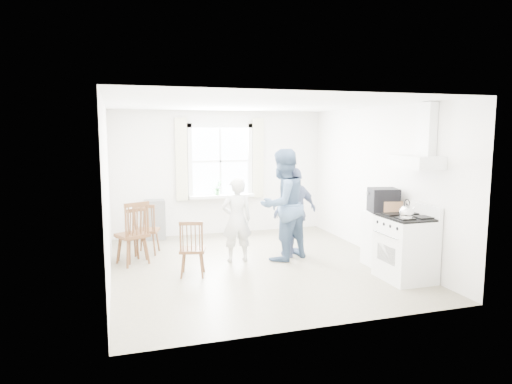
% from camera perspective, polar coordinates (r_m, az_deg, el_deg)
% --- Properties ---
extents(room_shell, '(4.62, 5.12, 2.64)m').
position_cam_1_polar(room_shell, '(7.30, -0.18, 0.70)').
color(room_shell, gray).
rests_on(room_shell, ground).
extents(window_assembly, '(1.88, 0.24, 1.70)m').
position_cam_1_polar(window_assembly, '(9.64, -4.45, 3.34)').
color(window_assembly, white).
rests_on(window_assembly, room_shell).
extents(range_hood, '(0.45, 0.76, 0.94)m').
position_cam_1_polar(range_hood, '(6.98, 19.78, 4.87)').
color(range_hood, white).
rests_on(range_hood, room_shell).
extents(shelf_unit, '(0.40, 0.30, 0.80)m').
position_cam_1_polar(shelf_unit, '(9.46, -12.54, -3.40)').
color(shelf_unit, slate).
rests_on(shelf_unit, ground).
extents(gas_stove, '(0.68, 0.76, 1.12)m').
position_cam_1_polar(gas_stove, '(7.09, 18.21, -6.61)').
color(gas_stove, white).
rests_on(gas_stove, ground).
extents(kettle, '(0.20, 0.20, 0.29)m').
position_cam_1_polar(kettle, '(6.75, 18.30, -2.45)').
color(kettle, silver).
rests_on(kettle, gas_stove).
extents(low_cabinet, '(0.50, 0.55, 0.90)m').
position_cam_1_polar(low_cabinet, '(7.70, 15.60, -5.65)').
color(low_cabinet, white).
rests_on(low_cabinet, ground).
extents(stereo_stack, '(0.51, 0.47, 0.38)m').
position_cam_1_polar(stereo_stack, '(7.52, 15.64, -0.99)').
color(stereo_stack, black).
rests_on(stereo_stack, low_cabinet).
extents(cardboard_box, '(0.35, 0.28, 0.19)m').
position_cam_1_polar(cardboard_box, '(7.48, 16.53, -1.79)').
color(cardboard_box, '#916746').
rests_on(cardboard_box, low_cabinet).
extents(windsor_chair_a, '(0.53, 0.53, 0.93)m').
position_cam_1_polar(windsor_chair_a, '(7.88, -14.88, -4.45)').
color(windsor_chair_a, '#4E2E19').
rests_on(windsor_chair_a, ground).
extents(windsor_chair_b, '(0.45, 0.44, 0.87)m').
position_cam_1_polar(windsor_chair_b, '(6.89, -8.04, -6.30)').
color(windsor_chair_b, '#4E2E19').
rests_on(windsor_chair_b, ground).
extents(windsor_chair_c, '(0.59, 0.58, 1.06)m').
position_cam_1_polar(windsor_chair_c, '(7.66, -14.87, -4.17)').
color(windsor_chair_c, '#4E2E19').
rests_on(windsor_chair_c, ground).
extents(person_left, '(0.52, 0.52, 1.42)m').
position_cam_1_polar(person_left, '(7.64, -2.45, -3.49)').
color(person_left, silver).
rests_on(person_left, ground).
extents(person_mid, '(1.22, 1.22, 1.89)m').
position_cam_1_polar(person_mid, '(7.72, 3.34, -1.60)').
color(person_mid, '#415979').
rests_on(person_mid, ground).
extents(person_right, '(1.16, 1.16, 1.56)m').
position_cam_1_polar(person_right, '(7.97, 4.91, -2.51)').
color(person_right, navy).
rests_on(person_right, ground).
extents(potted_plant, '(0.20, 0.20, 0.30)m').
position_cam_1_polar(potted_plant, '(9.58, -4.78, 0.53)').
color(potted_plant, '#35793B').
rests_on(potted_plant, window_assembly).
extents(windsor_chair_d, '(0.49, 0.48, 0.92)m').
position_cam_1_polar(windsor_chair_d, '(8.27, -13.64, -3.88)').
color(windsor_chair_d, '#4E2E19').
rests_on(windsor_chair_d, ground).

